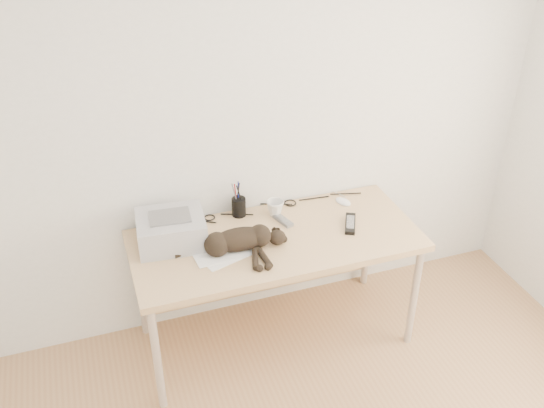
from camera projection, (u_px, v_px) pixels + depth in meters
name	position (u px, v px, depth m)	size (l,w,h in m)	color
wall_back	(255.00, 119.00, 3.35)	(3.50, 3.50, 0.00)	white
desk	(271.00, 249.00, 3.49)	(1.60, 0.70, 0.74)	#DCB380
printer	(171.00, 230.00, 3.27)	(0.39, 0.34, 0.17)	#ADADB2
papers	(222.00, 253.00, 3.23)	(0.33, 0.26, 0.01)	white
cat	(237.00, 241.00, 3.22)	(0.60, 0.29, 0.14)	black
mug	(275.00, 208.00, 3.53)	(0.10, 0.10, 0.09)	white
pen_cup	(239.00, 207.00, 3.52)	(0.08, 0.08, 0.21)	black
remote_grey	(282.00, 220.00, 3.49)	(0.05, 0.17, 0.02)	slate
remote_black	(350.00, 224.00, 3.45)	(0.06, 0.20, 0.02)	black
mouse	(343.00, 200.00, 3.66)	(0.07, 0.11, 0.04)	white
cable_tangle	(259.00, 209.00, 3.60)	(1.36, 0.08, 0.01)	black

